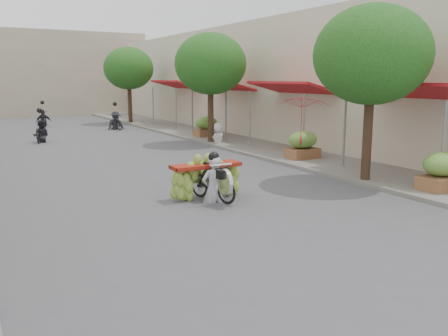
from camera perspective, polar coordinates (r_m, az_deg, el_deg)
The scene contains 16 objects.
ground at distance 8.66m, azimuth 10.52°, elevation -10.68°, with size 120.00×120.00×0.00m, color #525257.
sidewalk_right at distance 24.62m, azimuth 0.60°, elevation 3.58°, with size 4.00×60.00×0.12m, color slate.
shophouse_row_right at distance 26.50m, azimuth 11.27°, elevation 10.26°, with size 9.77×40.00×6.00m.
far_building at distance 44.44m, azimuth -23.12°, elevation 10.38°, with size 20.00×6.00×7.00m, color tan.
street_tree_near at distance 14.71m, azimuth 17.37°, elevation 12.80°, with size 3.40×3.40×5.25m.
street_tree_mid at distance 22.78m, azimuth -1.65°, elevation 12.38°, with size 3.40×3.40×5.25m.
street_tree_far at distance 33.85m, azimuth -11.40°, elevation 11.65°, with size 3.40×3.40×5.25m.
produce_crate_near at distance 14.25m, azimuth 24.74°, elevation -0.04°, with size 1.20×0.88×1.16m.
produce_crate_mid at distance 18.35m, azimuth 9.45°, elevation 3.02°, with size 1.20×0.88×1.16m.
produce_crate_far at distance 25.03m, azimuth -2.14°, elevation 5.19°, with size 1.20×0.88×1.16m.
banana_motorbike at distance 12.30m, azimuth -1.67°, elevation -0.55°, with size 2.20×1.86×2.20m.
market_umbrella at distance 17.64m, azimuth 9.43°, elevation 8.61°, with size 2.67×2.67×1.84m.
pedestrian at distance 22.87m, azimuth -0.67°, elevation 5.52°, with size 1.05×1.01×1.86m.
bg_motorbike_a at distance 25.19m, azimuth -21.21°, elevation 4.62°, with size 1.10×1.62×1.95m.
bg_motorbike_b at distance 30.09m, azimuth -12.94°, elevation 6.16°, with size 1.15×1.63×1.95m.
bg_motorbike_c at distance 33.32m, azimuth -20.93°, elevation 6.00°, with size 1.02×1.77×1.95m.
Camera 1 is at (-5.25, -6.13, 3.14)m, focal length 38.00 mm.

